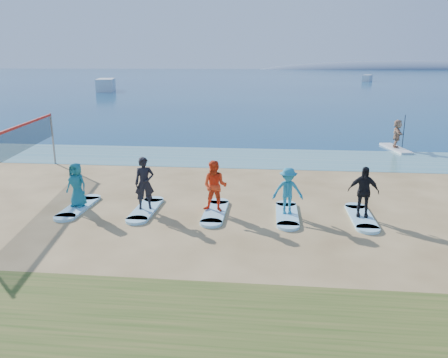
# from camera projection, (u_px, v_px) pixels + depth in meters

# --- Properties ---
(ground) EXTENTS (600.00, 600.00, 0.00)m
(ground) POSITION_uv_depth(u_px,v_px,m) (239.00, 233.00, 12.85)
(ground) COLOR tan
(ground) RESTS_ON ground
(shallow_water) EXTENTS (600.00, 600.00, 0.00)m
(shallow_water) POSITION_uv_depth(u_px,v_px,m) (253.00, 158.00, 22.93)
(shallow_water) COLOR teal
(shallow_water) RESTS_ON ground
(ocean) EXTENTS (600.00, 600.00, 0.00)m
(ocean) POSITION_uv_depth(u_px,v_px,m) (270.00, 75.00, 166.49)
(ocean) COLOR navy
(ocean) RESTS_ON ground
(island_ridge) EXTENTS (220.00, 56.00, 18.00)m
(island_ridge) POSITION_uv_depth(u_px,v_px,m) (414.00, 69.00, 291.20)
(island_ridge) COLOR slate
(island_ridge) RESTS_ON ground
(volleyball_net) EXTENTS (1.66, 8.95, 2.50)m
(volleyball_net) POSITION_uv_depth(u_px,v_px,m) (15.00, 142.00, 16.82)
(volleyball_net) COLOR gray
(volleyball_net) RESTS_ON ground
(paddleboard) EXTENTS (1.16, 3.07, 0.12)m
(paddleboard) POSITION_uv_depth(u_px,v_px,m) (396.00, 148.00, 25.11)
(paddleboard) COLOR silver
(paddleboard) RESTS_ON ground
(paddleboarder) EXTENTS (0.72, 1.54, 1.60)m
(paddleboarder) POSITION_uv_depth(u_px,v_px,m) (397.00, 134.00, 24.88)
(paddleboarder) COLOR tan
(paddleboarder) RESTS_ON paddleboard
(boat_offshore_a) EXTENTS (4.73, 8.51, 2.07)m
(boat_offshore_a) POSITION_uv_depth(u_px,v_px,m) (106.00, 91.00, 75.74)
(boat_offshore_a) COLOR silver
(boat_offshore_a) RESTS_ON ground
(boat_offshore_b) EXTENTS (3.56, 5.64, 1.64)m
(boat_offshore_b) POSITION_uv_depth(u_px,v_px,m) (367.00, 81.00, 112.89)
(boat_offshore_b) COLOR silver
(boat_offshore_b) RESTS_ON ground
(surfboard_0) EXTENTS (0.70, 2.20, 0.09)m
(surfboard_0) POSITION_uv_depth(u_px,v_px,m) (79.00, 207.00, 15.01)
(surfboard_0) COLOR #A4E5FF
(surfboard_0) RESTS_ON ground
(student_0) EXTENTS (0.83, 0.63, 1.52)m
(student_0) POSITION_uv_depth(u_px,v_px,m) (77.00, 185.00, 14.81)
(student_0) COLOR #1A6D7F
(student_0) RESTS_ON surfboard_0
(surfboard_1) EXTENTS (0.70, 2.20, 0.09)m
(surfboard_1) POSITION_uv_depth(u_px,v_px,m) (146.00, 209.00, 14.77)
(surfboard_1) COLOR #A4E5FF
(surfboard_1) RESTS_ON ground
(student_1) EXTENTS (0.74, 0.60, 1.76)m
(student_1) POSITION_uv_depth(u_px,v_px,m) (144.00, 183.00, 14.53)
(student_1) COLOR black
(student_1) RESTS_ON surfboard_1
(surfboard_2) EXTENTS (0.70, 2.20, 0.09)m
(surfboard_2) POSITION_uv_depth(u_px,v_px,m) (215.00, 212.00, 14.53)
(surfboard_2) COLOR #A4E5FF
(surfboard_2) RESTS_ON ground
(student_2) EXTENTS (0.91, 0.75, 1.70)m
(student_2) POSITION_uv_depth(u_px,v_px,m) (215.00, 186.00, 14.30)
(student_2) COLOR #ED3F19
(student_2) RESTS_ON surfboard_2
(surfboard_3) EXTENTS (0.70, 2.20, 0.09)m
(surfboard_3) POSITION_uv_depth(u_px,v_px,m) (287.00, 215.00, 14.29)
(surfboard_3) COLOR #A4E5FF
(surfboard_3) RESTS_ON ground
(student_3) EXTENTS (1.03, 0.64, 1.53)m
(student_3) POSITION_uv_depth(u_px,v_px,m) (288.00, 191.00, 14.08)
(student_3) COLOR teal
(student_3) RESTS_ON surfboard_3
(surfboard_4) EXTENTS (0.70, 2.20, 0.09)m
(surfboard_4) POSITION_uv_depth(u_px,v_px,m) (361.00, 217.00, 14.04)
(surfboard_4) COLOR #A4E5FF
(surfboard_4) RESTS_ON ground
(student_4) EXTENTS (1.00, 0.53, 1.63)m
(student_4) POSITION_uv_depth(u_px,v_px,m) (363.00, 192.00, 13.82)
(student_4) COLOR black
(student_4) RESTS_ON surfboard_4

